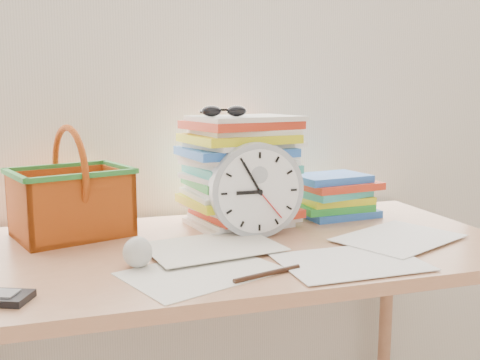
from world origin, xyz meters
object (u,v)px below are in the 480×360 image
object	(u,v)px
clock	(256,190)
basket	(70,182)
book_stack	(334,195)
paper_stack	(240,171)
desk	(231,273)

from	to	relation	value
clock	basket	bearing A→B (deg)	162.02
book_stack	paper_stack	bearing A→B (deg)	-177.43
desk	clock	bearing A→B (deg)	31.87
clock	book_stack	bearing A→B (deg)	26.12
book_stack	basket	distance (m)	0.76
basket	paper_stack	bearing A→B (deg)	-21.18
basket	desk	bearing A→B (deg)	-47.50
desk	book_stack	world-z (taller)	book_stack
clock	basket	world-z (taller)	basket
book_stack	clock	bearing A→B (deg)	-153.88
book_stack	basket	xyz separation A→B (m)	(-0.76, 0.00, 0.08)
paper_stack	clock	xyz separation A→B (m)	(0.00, -0.13, -0.03)
clock	book_stack	xyz separation A→B (m)	(0.30, 0.15, -0.06)
desk	basket	bearing A→B (deg)	151.71
desk	clock	xyz separation A→B (m)	(0.08, 0.05, 0.20)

